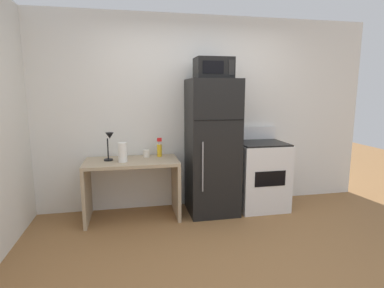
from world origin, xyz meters
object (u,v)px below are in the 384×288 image
spray_bottle (159,149)px  oven_range (260,175)px  coffee_mug (146,153)px  refrigerator (212,147)px  microwave (213,68)px  desk (132,178)px  paper_towel_roll (123,152)px  desk_lamp (109,142)px

spray_bottle → oven_range: (1.37, -0.15, -0.38)m
coffee_mug → refrigerator: refrigerator is taller
microwave → oven_range: microwave is taller
desk → paper_towel_roll: paper_towel_roll is taller
microwave → desk_lamp: bearing=177.6°
paper_towel_roll → spray_bottle: 0.52m
paper_towel_roll → oven_range: (1.84, 0.08, -0.40)m
desk → desk_lamp: (-0.26, 0.03, 0.47)m
desk → microwave: (1.04, -0.03, 1.36)m
spray_bottle → microwave: 1.25m
refrigerator → oven_range: size_ratio=1.59×
coffee_mug → microwave: bearing=-12.2°
spray_bottle → refrigerator: 0.69m
desk_lamp → microwave: microwave is taller
desk_lamp → microwave: (1.30, -0.06, 0.89)m
paper_towel_roll → spray_bottle: size_ratio=0.96×
desk → microwave: 1.71m
desk → paper_towel_roll: 0.37m
coffee_mug → refrigerator: bearing=-10.8°
paper_towel_roll → oven_range: bearing=2.3°
spray_bottle → refrigerator: (0.67, -0.16, 0.03)m
desk_lamp → refrigerator: bearing=-1.5°
paper_towel_roll → oven_range: size_ratio=0.22×
paper_towel_roll → desk_lamp: bearing=147.8°
spray_bottle → microwave: bearing=-15.0°
refrigerator → coffee_mug: bearing=169.2°
oven_range → refrigerator: bearing=-179.2°
desk → refrigerator: 1.10m
refrigerator → microwave: size_ratio=3.81×
paper_towel_roll → microwave: size_ratio=0.52×
refrigerator → spray_bottle: bearing=166.7°
coffee_mug → microwave: microwave is taller
coffee_mug → desk_lamp: bearing=-164.3°
refrigerator → desk: bearing=179.8°
coffee_mug → spray_bottle: (0.17, -0.00, 0.05)m
refrigerator → desk_lamp: bearing=178.5°
desk → spray_bottle: bearing=23.2°
spray_bottle → refrigerator: size_ratio=0.14×
desk → paper_towel_roll: size_ratio=4.81×
desk_lamp → refrigerator: refrigerator is taller
desk_lamp → paper_towel_roll: size_ratio=1.47×
desk → paper_towel_roll: bearing=-146.3°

